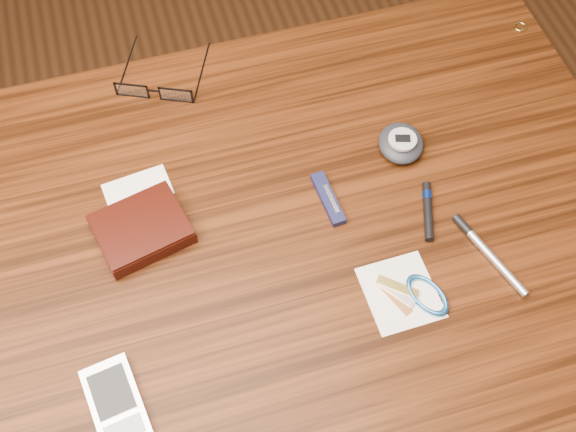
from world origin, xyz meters
name	(u,v)px	position (x,y,z in m)	size (l,w,h in m)	color
ground	(275,415)	(0.00, 0.00, 0.00)	(3.80, 3.80, 0.00)	#472814
desk	(268,279)	(0.00, 0.00, 0.65)	(1.00, 0.70, 0.75)	#3B1A09
wallet_and_card	(142,228)	(-0.14, 0.06, 0.76)	(0.13, 0.15, 0.02)	black
eyeglasses	(155,90)	(-0.09, 0.28, 0.76)	(0.15, 0.15, 0.02)	black
gold_ring	(520,27)	(0.47, 0.25, 0.75)	(0.02, 0.02, 0.00)	tan
pda_phone	(116,404)	(-0.21, -0.15, 0.76)	(0.07, 0.11, 0.02)	silver
pedometer	(401,143)	(0.21, 0.09, 0.76)	(0.08, 0.08, 0.03)	black
notepad_keys	(414,294)	(0.15, -0.12, 0.75)	(0.10, 0.09, 0.01)	white
pocket_knife	(328,199)	(0.09, 0.04, 0.76)	(0.02, 0.08, 0.01)	#14173B
silver_pen	(484,248)	(0.26, -0.09, 0.76)	(0.05, 0.13, 0.01)	#BCBCC1
black_blue_pen	(428,209)	(0.21, -0.01, 0.76)	(0.04, 0.08, 0.01)	black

